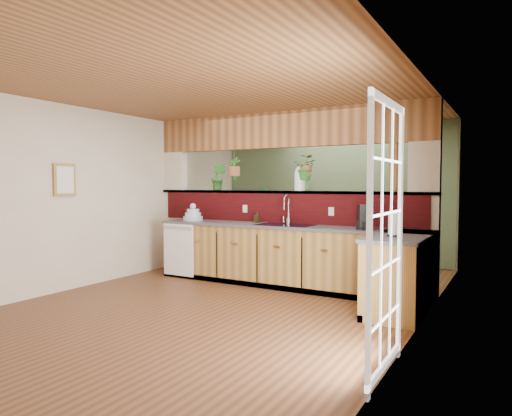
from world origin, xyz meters
The scene contains 27 objects.
ground centered at (0.00, 0.00, 0.00)m, with size 4.60×7.00×0.01m, color #522E19.
ceiling centered at (0.00, 0.00, 2.60)m, with size 4.60×7.00×0.01m, color brown.
wall_back centered at (0.00, 3.50, 1.30)m, with size 4.60×0.02×2.60m, color beige.
wall_left centered at (-2.30, 0.00, 1.30)m, with size 0.02×7.00×2.60m, color beige.
wall_right centered at (2.30, 0.00, 1.30)m, with size 0.02×7.00×2.60m, color beige.
pass_through_partition centered at (0.03, 1.35, 1.19)m, with size 4.60×0.21×2.60m.
pass_through_ledge centered at (0.00, 1.35, 1.37)m, with size 4.60×0.21×0.04m, color brown.
header_beam centered at (0.00, 1.35, 2.33)m, with size 4.60×0.15×0.55m, color brown.
sage_backwall centered at (0.00, 3.48, 1.30)m, with size 4.55×0.02×2.55m, color #4F6444.
countertop centered at (0.84, 0.87, 0.45)m, with size 4.14×1.52×0.90m.
dishwasher centered at (-1.48, 0.66, 0.46)m, with size 0.58×0.03×0.82m.
navy_sink centered at (0.25, 0.98, 0.82)m, with size 0.82×0.50×0.18m.
french_door centered at (2.27, -1.30, 1.05)m, with size 0.06×1.02×2.16m, color white.
framed_print centered at (-2.27, -0.80, 1.55)m, with size 0.04×0.35×0.45m.
faucet centered at (0.20, 1.13, 1.13)m, with size 0.19×0.19×0.43m.
dish_stack centered at (-1.41, 0.96, 0.99)m, with size 0.32×0.32×0.28m.
soap_dispenser centered at (-0.30, 1.12, 0.98)m, with size 0.08×0.08×0.17m, color #382614.
coffee_maker centered at (1.43, 0.93, 1.05)m, with size 0.17×0.29×0.32m.
paper_towel centered at (1.95, 0.29, 1.03)m, with size 0.13×0.13×0.29m.
glass_jar centered at (0.31, 1.35, 1.57)m, with size 0.17×0.17×0.37m.
ledge_plant_left centered at (-1.18, 1.35, 1.62)m, with size 0.25×0.20×0.45m, color #286422.
hanging_plant_a centered at (-0.87, 1.35, 1.86)m, with size 0.21×0.18×0.51m.
hanging_plant_b centered at (0.41, 1.35, 1.90)m, with size 0.34×0.30×0.49m.
shelving_console centered at (-0.77, 3.25, 0.50)m, with size 1.48×0.39×0.99m, color black.
shelf_plant_a centered at (-1.35, 3.25, 1.22)m, with size 0.24×0.16×0.46m, color #286422.
shelf_plant_b centered at (-0.52, 3.25, 1.26)m, with size 0.30×0.30×0.53m, color #286422.
floor_plant centered at (0.52, 2.05, 0.37)m, with size 0.66×0.57×0.73m, color #286422.
Camera 1 is at (3.17, -4.95, 1.49)m, focal length 32.00 mm.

